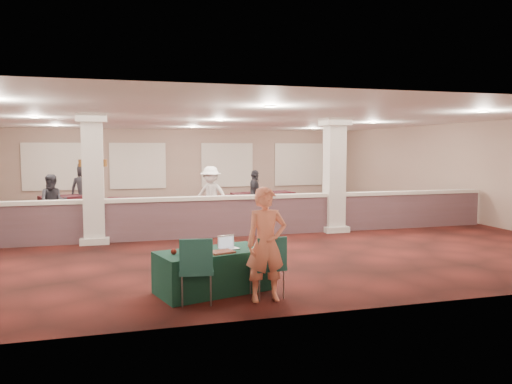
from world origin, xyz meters
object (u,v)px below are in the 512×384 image
object	(u,v)px
woman	(266,244)
far_table_back_left	(71,207)
conf_chair_main	(269,262)
attendee_a	(53,203)
far_table_back_center	(225,204)
attendee_b	(211,195)
far_table_back_right	(268,202)
conf_chair_side	(196,265)
attendee_c	(255,195)
far_table_front_center	(257,203)
far_table_front_right	(406,206)
attendee_d	(84,190)
near_table	(213,271)
far_table_front_left	(130,208)

from	to	relation	value
woman	far_table_back_left	xyz separation A→B (m)	(-3.65, 10.40, -0.49)
conf_chair_main	attendee_a	xyz separation A→B (m)	(-4.03, 7.91, 0.22)
far_table_back_center	attendee_b	xyz separation A→B (m)	(-0.96, -2.37, 0.57)
far_table_back_right	attendee_a	bearing A→B (deg)	-161.70
conf_chair_side	attendee_c	world-z (taller)	attendee_c
far_table_front_center	far_table_back_left	xyz separation A→B (m)	(-6.41, 0.20, 0.03)
conf_chair_side	attendee_b	xyz separation A→B (m)	(1.72, 7.92, 0.29)
woman	attendee_a	distance (m)	8.94
far_table_back_left	attendee_c	world-z (taller)	attendee_c
far_table_front_right	attendee_d	bearing A→B (deg)	163.19
woman	attendee_c	distance (m)	8.99
far_table_back_left	far_table_back_center	bearing A→B (deg)	0.00
conf_chair_side	attendee_d	bearing A→B (deg)	110.69
woman	far_table_back_left	size ratio (longest dim) A/B	0.91
far_table_back_center	attendee_d	distance (m)	4.89
far_table_back_center	attendee_b	bearing A→B (deg)	-111.98
far_table_back_right	attendee_d	world-z (taller)	attendee_d
conf_chair_side	attendee_d	xyz separation A→B (m)	(-2.17, 10.60, 0.35)
far_table_back_center	attendee_b	world-z (taller)	attendee_b
attendee_c	woman	bearing A→B (deg)	-171.21
attendee_b	conf_chair_side	bearing A→B (deg)	-70.97
far_table_front_center	attendee_c	size ratio (longest dim) A/B	1.10
conf_chair_main	far_table_back_left	xyz separation A→B (m)	(-3.73, 10.29, -0.19)
far_table_back_left	attendee_b	xyz separation A→B (m)	(4.30, -2.37, 0.51)
conf_chair_side	attendee_a	size ratio (longest dim) A/B	0.63
conf_chair_main	far_table_back_left	distance (m)	10.95
conf_chair_side	far_table_back_left	size ratio (longest dim) A/B	0.53
near_table	woman	distance (m)	1.14
far_table_back_center	attendee_b	size ratio (longest dim) A/B	0.89
woman	attendee_b	bearing A→B (deg)	86.18
far_table_front_left	attendee_c	world-z (taller)	attendee_c
far_table_front_right	attendee_d	distance (m)	10.98
attendee_d	near_table	bearing A→B (deg)	108.58
far_table_back_left	attendee_d	distance (m)	0.75
far_table_front_left	attendee_b	bearing A→B (deg)	-42.30
conf_chair_side	far_table_back_right	xyz separation A→B (m)	(4.33, 10.30, -0.24)
woman	far_table_front_center	size ratio (longest dim) A/B	0.98
far_table_front_right	attendee_b	world-z (taller)	attendee_b
conf_chair_main	far_table_front_right	world-z (taller)	conf_chair_main
woman	conf_chair_main	bearing A→B (deg)	54.30
far_table_back_right	far_table_front_left	bearing A→B (deg)	-177.71
conf_chair_main	attendee_b	size ratio (longest dim) A/B	0.55
woman	far_table_back_right	distance (m)	10.91
conf_chair_main	conf_chair_side	distance (m)	1.15
conf_chair_side	far_table_front_right	world-z (taller)	conf_chair_side
far_table_front_center	far_table_back_left	distance (m)	6.41
near_table	far_table_front_center	world-z (taller)	far_table_front_center
far_table_back_right	attendee_a	distance (m)	7.60
near_table	attendee_c	bearing A→B (deg)	53.95
attendee_d	woman	bearing A→B (deg)	111.23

